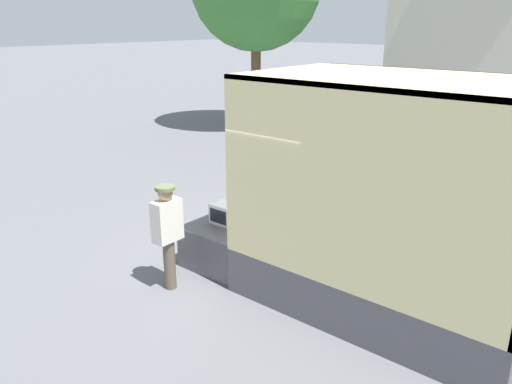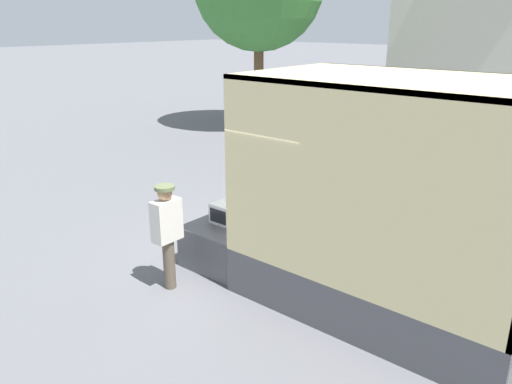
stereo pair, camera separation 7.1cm
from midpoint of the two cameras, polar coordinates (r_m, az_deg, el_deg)
ground_plane at (r=8.62m, az=2.16°, el=-7.96°), size 160.00×160.00×0.00m
tailgate_deck at (r=8.81m, az=-0.92°, el=-4.82°), size 1.20×2.34×0.70m
microwave at (r=8.30m, az=-3.41°, el=-2.50°), size 0.54×0.41×0.34m
portable_generator at (r=8.96m, az=1.48°, el=-0.40°), size 0.57×0.45×0.61m
worker_person at (r=7.52m, az=-10.37°, el=-3.99°), size 0.30×0.44×1.65m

